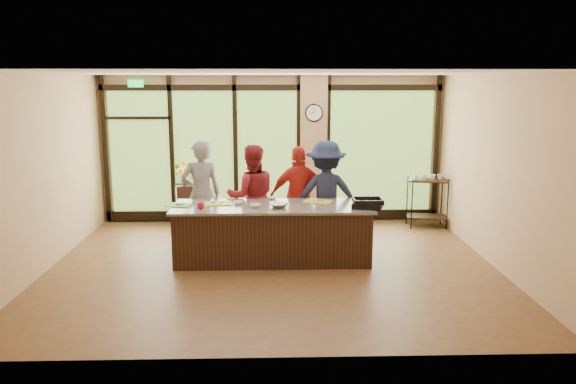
{
  "coord_description": "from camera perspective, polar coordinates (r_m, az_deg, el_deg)",
  "views": [
    {
      "loc": [
        -0.01,
        -8.5,
        2.89
      ],
      "look_at": [
        0.25,
        0.4,
        1.12
      ],
      "focal_mm": 35.0,
      "sensor_mm": 36.0,
      "label": 1
    }
  ],
  "objects": [
    {
      "name": "cutting_board_left",
      "position": [
        9.17,
        -11.0,
        -1.32
      ],
      "size": [
        0.47,
        0.4,
        0.01
      ],
      "primitive_type": "cube",
      "rotation": [
        0.0,
        0.0,
        -0.29
      ],
      "color": "green",
      "rests_on": "countertop"
    },
    {
      "name": "wall_clock",
      "position": [
        11.42,
        2.66,
        8.04
      ],
      "size": [
        0.36,
        0.04,
        0.36
      ],
      "color": "black",
      "rests_on": "window_wall"
    },
    {
      "name": "back_wall",
      "position": [
        11.59,
        -1.63,
        4.37
      ],
      "size": [
        7.0,
        0.0,
        7.0
      ],
      "primitive_type": "plane",
      "rotation": [
        1.57,
        0.0,
        0.0
      ],
      "color": "tan",
      "rests_on": "floor"
    },
    {
      "name": "ceiling",
      "position": [
        8.5,
        -1.66,
        11.99
      ],
      "size": [
        7.0,
        7.0,
        0.0
      ],
      "primitive_type": "plane",
      "rotation": [
        3.14,
        0.0,
        0.0
      ],
      "color": "white",
      "rests_on": "back_wall"
    },
    {
      "name": "cook_left",
      "position": [
        9.89,
        -8.79,
        -0.2
      ],
      "size": [
        0.79,
        0.62,
        1.89
      ],
      "primitive_type": "imported",
      "rotation": [
        0.0,
        0.0,
        3.42
      ],
      "color": "slate",
      "rests_on": "floor"
    },
    {
      "name": "cook_midleft",
      "position": [
        9.79,
        -3.7,
        -0.46
      ],
      "size": [
        0.98,
        0.81,
        1.81
      ],
      "primitive_type": "imported",
      "rotation": [
        0.0,
        0.0,
        3.3
      ],
      "color": "maroon",
      "rests_on": "floor"
    },
    {
      "name": "right_wall",
      "position": [
        9.3,
        20.51,
        1.95
      ],
      "size": [
        0.0,
        6.0,
        6.0
      ],
      "primitive_type": "plane",
      "rotation": [
        1.57,
        0.0,
        -1.57
      ],
      "color": "tan",
      "rests_on": "floor"
    },
    {
      "name": "cook_midright",
      "position": [
        9.84,
        1.17,
        -0.49
      ],
      "size": [
        1.05,
        0.46,
        1.78
      ],
      "primitive_type": "imported",
      "rotation": [
        0.0,
        0.0,
        3.17
      ],
      "color": "#AF241A",
      "rests_on": "floor"
    },
    {
      "name": "flower_stand",
      "position": [
        11.66,
        -10.32,
        -1.22
      ],
      "size": [
        0.51,
        0.51,
        0.81
      ],
      "primitive_type": "cube",
      "rotation": [
        0.0,
        0.0,
        0.3
      ],
      "color": "black",
      "rests_on": "floor"
    },
    {
      "name": "prep_bowl_near",
      "position": [
        8.88,
        -3.36,
        -1.4
      ],
      "size": [
        0.18,
        0.18,
        0.05
      ],
      "primitive_type": "imported",
      "rotation": [
        0.0,
        0.0,
        -0.11
      ],
      "color": "white",
      "rests_on": "countertop"
    },
    {
      "name": "cook_right",
      "position": [
        9.79,
        3.85,
        -0.27
      ],
      "size": [
        1.25,
        0.77,
        1.88
      ],
      "primitive_type": "imported",
      "rotation": [
        0.0,
        0.0,
        3.2
      ],
      "color": "#1A1F39",
      "rests_on": "floor"
    },
    {
      "name": "window_wall",
      "position": [
        11.56,
        -0.81,
        3.83
      ],
      "size": [
        6.9,
        0.12,
        3.0
      ],
      "color": "tan",
      "rests_on": "floor"
    },
    {
      "name": "left_wall",
      "position": [
        9.3,
        -23.73,
        1.7
      ],
      "size": [
        0.0,
        6.0,
        6.0
      ],
      "primitive_type": "plane",
      "rotation": [
        1.57,
        0.0,
        1.57
      ],
      "color": "tan",
      "rests_on": "floor"
    },
    {
      "name": "countertop",
      "position": [
        9.03,
        -1.59,
        -1.48
      ],
      "size": [
        3.2,
        1.1,
        0.04
      ],
      "primitive_type": "cube",
      "color": "slate",
      "rests_on": "island_base"
    },
    {
      "name": "island_base",
      "position": [
        9.14,
        -1.57,
        -4.3
      ],
      "size": [
        3.1,
        1.0,
        0.88
      ],
      "primitive_type": "cube",
      "color": "black",
      "rests_on": "floor"
    },
    {
      "name": "mixing_bowl",
      "position": [
        8.86,
        -0.95,
        -1.36
      ],
      "size": [
        0.38,
        0.38,
        0.07
      ],
      "primitive_type": "imported",
      "rotation": [
        0.0,
        0.0,
        0.43
      ],
      "color": "silver",
      "rests_on": "countertop"
    },
    {
      "name": "flower_vase",
      "position": [
        11.56,
        -10.42,
        1.4
      ],
      "size": [
        0.34,
        0.34,
        0.27
      ],
      "primitive_type": "imported",
      "rotation": [
        0.0,
        0.0,
        -0.43
      ],
      "color": "olive",
      "rests_on": "flower_stand"
    },
    {
      "name": "prep_bowl_mid",
      "position": [
        9.14,
        -5.1,
        -1.09
      ],
      "size": [
        0.16,
        0.16,
        0.05
      ],
      "primitive_type": "imported",
      "rotation": [
        0.0,
        0.0,
        -0.11
      ],
      "color": "white",
      "rests_on": "countertop"
    },
    {
      "name": "floor",
      "position": [
        8.98,
        -1.55,
        -7.52
      ],
      "size": [
        7.0,
        7.0,
        0.0
      ],
      "primitive_type": "plane",
      "color": "#55351E",
      "rests_on": "ground"
    },
    {
      "name": "prep_bowl_far",
      "position": [
        9.5,
        -1.63,
        -0.62
      ],
      "size": [
        0.16,
        0.16,
        0.03
      ],
      "primitive_type": "imported",
      "rotation": [
        0.0,
        0.0,
        -0.26
      ],
      "color": "white",
      "rests_on": "countertop"
    },
    {
      "name": "red_ramekin",
      "position": [
        8.86,
        -8.87,
        -1.44
      ],
      "size": [
        0.11,
        0.11,
        0.09
      ],
      "primitive_type": "imported",
      "rotation": [
        0.0,
        0.0,
        -0.03
      ],
      "color": "red",
      "rests_on": "countertop"
    },
    {
      "name": "cutting_board_center",
      "position": [
        9.2,
        -7.11,
        -1.16
      ],
      "size": [
        0.48,
        0.39,
        0.01
      ],
      "primitive_type": "cube",
      "rotation": [
        0.0,
        0.0,
        0.16
      ],
      "color": "gold",
      "rests_on": "countertop"
    },
    {
      "name": "roasting_pan",
      "position": [
        8.93,
        8.09,
        -1.34
      ],
      "size": [
        0.55,
        0.48,
        0.08
      ],
      "primitive_type": "cube",
      "rotation": [
        0.0,
        0.0,
        -0.33
      ],
      "color": "black",
      "rests_on": "countertop"
    },
    {
      "name": "cutting_board_right",
      "position": [
        9.3,
        3.05,
        -0.94
      ],
      "size": [
        0.53,
        0.47,
        0.01
      ],
      "primitive_type": "cube",
      "rotation": [
        0.0,
        0.0,
        -0.39
      ],
      "color": "gold",
      "rests_on": "countertop"
    },
    {
      "name": "bar_cart",
      "position": [
        11.55,
        13.97,
        -0.33
      ],
      "size": [
        0.84,
        0.58,
        1.06
      ],
      "rotation": [
        0.0,
        0.0,
        -0.19
      ],
      "color": "black",
      "rests_on": "floor"
    }
  ]
}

